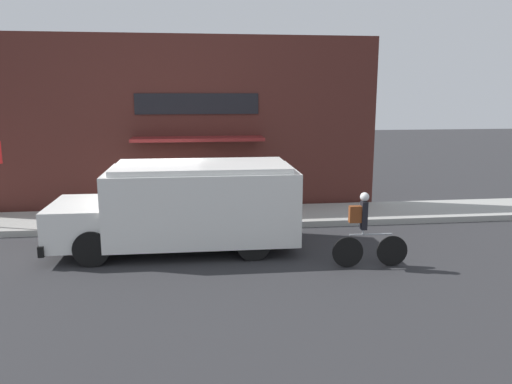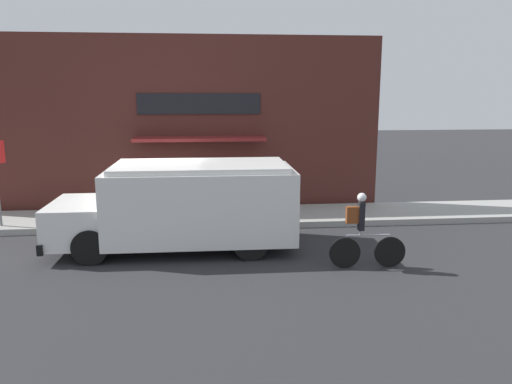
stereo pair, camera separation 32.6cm
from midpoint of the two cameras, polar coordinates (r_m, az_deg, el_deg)
ground_plane at (r=13.86m, az=-12.07°, el=-4.57°), size 70.00×70.00×0.00m
sidewalk at (r=14.91m, az=-11.73°, el=-3.08°), size 28.00×2.22×0.18m
storefront at (r=15.83m, az=-11.59°, el=7.45°), size 13.88×1.09×5.47m
school_bus at (r=12.08m, az=-8.68°, el=-1.46°), size 5.76×2.79×2.08m
cyclist at (r=11.00m, az=11.59°, el=-4.52°), size 1.67×0.20×1.66m
trash_bin at (r=14.80m, az=-3.84°, el=-0.80°), size 0.65×0.65×0.92m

